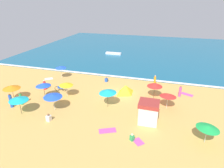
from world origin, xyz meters
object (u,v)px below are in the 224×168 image
Objects in this scene: beachgoer_4 at (132,137)px; beach_umbrella_7 at (61,67)px; beach_umbrella_8 at (19,99)px; small_boat_0 at (113,53)px; beach_umbrella_2 at (43,84)px; beach_tent at (125,89)px; beachgoer_5 at (21,98)px; beach_umbrella_4 at (66,84)px; beachgoer_6 at (11,101)px; beachgoer_7 at (180,91)px; beach_umbrella_0 at (11,87)px; beachgoer_3 at (155,80)px; beach_umbrella_9 at (53,96)px; beachgoer_2 at (49,118)px; beachgoer_0 at (106,80)px; beach_umbrella_3 at (168,95)px; beachgoer_1 at (45,85)px; parked_bicycle at (61,88)px; beach_umbrella_1 at (208,127)px; beach_umbrella_6 at (108,91)px; lifeguard_cabana at (148,112)px; beach_umbrella_5 at (155,85)px.

beach_umbrella_7 is at bearing 139.92° from beachgoer_4.
beach_umbrella_8 is 29.11m from small_boat_0.
beach_umbrella_2 is 11.34m from beach_tent.
beach_umbrella_4 is at bearing 37.71° from beachgoer_5.
beachgoer_6 is at bearing 173.16° from beachgoer_4.
beach_umbrella_8 is 1.80× the size of beachgoer_7.
beach_umbrella_2 reaches higher than beach_umbrella_0.
beachgoer_3 is (3.85, 4.36, 0.12)m from beach_tent.
beach_umbrella_9 is 17.05m from beachgoer_7.
beach_tent is at bearing -131.47° from beachgoer_3.
beach_umbrella_7 is 1.21× the size of beachgoer_6.
beach_tent is at bearing 53.34° from beachgoer_2.
beachgoer_4 is at bearing -11.66° from beach_umbrella_0.
beachgoer_0 is 14.73m from beachgoer_4.
beach_tent reaches higher than beachgoer_2.
beach_umbrella_2 is at bearing -172.86° from beach_umbrella_3.
beach_umbrella_9 is (2.90, -2.30, -0.11)m from beach_umbrella_2.
beachgoer_5 is (-0.22, -4.79, 0.16)m from beachgoer_1.
beachgoer_0 is 14.36m from beachgoer_6.
beach_umbrella_7 is 11.52m from beach_umbrella_8.
parked_bicycle is 7.61m from beachgoer_0.
beach_umbrella_1 is at bearing -55.97° from beach_umbrella_3.
beach_umbrella_7 is 4.97m from beachgoer_1.
beach_umbrella_6 is 1.59× the size of beachgoer_5.
beach_umbrella_6 is 11.28m from beachgoer_5.
beach_umbrella_0 is 1.02× the size of beach_umbrella_7.
beachgoer_5 is (-4.63, -3.58, -1.05)m from beach_umbrella_4.
small_boat_0 is (6.54, 26.34, -1.63)m from beach_umbrella_0.
beach_umbrella_4 is (-17.14, 4.74, 0.17)m from beach_umbrella_1.
beach_umbrella_1 reaches higher than beachgoer_4.
lifeguard_cabana is 1.56× the size of beachgoer_3.
beachgoer_7 is (4.74, 10.90, 0.42)m from beachgoer_4.
beachgoer_4 is at bearing -62.54° from beachgoer_0.
beach_tent is 1.81× the size of beachgoer_3.
beach_umbrella_3 is at bearing -2.93° from parked_bicycle.
beachgoer_2 is at bearing -152.95° from beach_umbrella_3.
lifeguard_cabana is 1.34× the size of beachgoer_6.
beach_umbrella_4 is at bearing -156.73° from beach_tent.
beach_umbrella_0 is 1.30× the size of parked_bicycle.
beach_umbrella_3 reaches higher than beachgoer_6.
beach_tent is at bearing 106.28° from beachgoer_4.
lifeguard_cabana reaches higher than beachgoer_0.
beachgoer_1 is (-4.67, 4.87, -1.31)m from beach_umbrella_9.
lifeguard_cabana is at bearing -14.24° from beach_umbrella_4.
beach_umbrella_8 reaches higher than beach_umbrella_1.
beachgoer_3 is (-5.68, 12.37, -1.00)m from beach_umbrella_1.
beachgoer_4 is at bearing -32.44° from parked_bicycle.
beach_umbrella_5 is 6.77m from beach_umbrella_6.
beach_tent is (1.34, 4.19, -1.47)m from beach_umbrella_6.
lifeguard_cabana is at bearing -57.65° from beach_tent.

